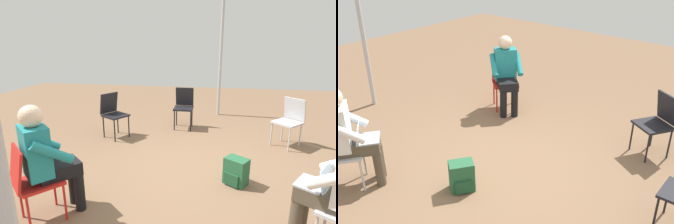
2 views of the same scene
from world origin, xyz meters
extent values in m
plane|color=brown|center=(0.00, 0.00, 0.00)|extent=(14.00, 14.00, 0.00)
cube|color=red|center=(-1.25, 1.40, 0.43)|extent=(0.56, 0.56, 0.03)
cylinder|color=red|center=(-1.01, 1.42, 0.21)|extent=(0.02, 0.02, 0.42)
cylinder|color=red|center=(-1.23, 1.16, 0.21)|extent=(0.02, 0.02, 0.42)
cylinder|color=red|center=(-1.27, 1.64, 0.21)|extent=(0.02, 0.02, 0.42)
cylinder|color=red|center=(-1.49, 1.38, 0.21)|extent=(0.02, 0.02, 0.42)
cube|color=red|center=(-1.39, 1.52, 0.65)|extent=(0.32, 0.35, 0.40)
cube|color=#B7B7BC|center=(1.24, -1.61, 0.43)|extent=(0.57, 0.57, 0.03)
cylinder|color=#B7B7BC|center=(1.00, -1.61, 0.21)|extent=(0.02, 0.02, 0.42)
cylinder|color=#B7B7BC|center=(1.24, -1.37, 0.21)|extent=(0.02, 0.02, 0.42)
cylinder|color=#B7B7BC|center=(1.24, -1.85, 0.21)|extent=(0.02, 0.02, 0.42)
cylinder|color=#B7B7BC|center=(1.48, -1.61, 0.21)|extent=(0.02, 0.02, 0.42)
cube|color=#B7B7BC|center=(1.38, -1.74, 0.65)|extent=(0.34, 0.33, 0.40)
cube|color=black|center=(1.93, 0.28, 0.43)|extent=(0.40, 0.40, 0.03)
cylinder|color=black|center=(1.76, 0.11, 0.21)|extent=(0.02, 0.02, 0.42)
cylinder|color=black|center=(1.76, 0.45, 0.21)|extent=(0.02, 0.02, 0.42)
cylinder|color=black|center=(2.10, 0.11, 0.21)|extent=(0.02, 0.02, 0.42)
cylinder|color=black|center=(2.10, 0.45, 0.21)|extent=(0.02, 0.02, 0.42)
cube|color=black|center=(2.12, 0.28, 0.65)|extent=(0.09, 0.38, 0.40)
cylinder|color=#B7B7BC|center=(-1.05, -1.40, 0.21)|extent=(0.02, 0.02, 0.42)
cube|color=black|center=(1.18, 1.50, 0.43)|extent=(0.55, 0.55, 0.03)
cylinder|color=black|center=(1.24, 1.26, 0.21)|extent=(0.02, 0.02, 0.42)
cylinder|color=black|center=(0.95, 1.44, 0.21)|extent=(0.02, 0.02, 0.42)
cylinder|color=black|center=(1.42, 1.55, 0.21)|extent=(0.02, 0.02, 0.42)
cylinder|color=black|center=(1.13, 1.73, 0.21)|extent=(0.02, 0.02, 0.42)
cube|color=black|center=(1.28, 1.66, 0.65)|extent=(0.37, 0.28, 0.40)
cylinder|color=#4C4233|center=(-1.15, -1.09, 0.23)|extent=(0.11, 0.11, 0.45)
cylinder|color=#4C4233|center=(-1.01, -1.20, 0.23)|extent=(0.11, 0.11, 0.45)
cube|color=#4C4233|center=(-1.18, -1.28, 0.51)|extent=(0.49, 0.52, 0.14)
cylinder|color=silver|center=(-1.39, -1.24, 0.80)|extent=(0.30, 0.38, 0.31)
cube|color=#9EA0A5|center=(-1.11, -1.19, 0.59)|extent=(0.37, 0.35, 0.02)
cube|color=#B2D1F2|center=(-1.17, -1.28, 0.70)|extent=(0.28, 0.21, 0.20)
cylinder|color=black|center=(-0.92, 1.23, 0.23)|extent=(0.11, 0.11, 0.45)
cylinder|color=black|center=(-1.04, 1.10, 0.23)|extent=(0.11, 0.11, 0.45)
cube|color=black|center=(-1.11, 1.28, 0.51)|extent=(0.51, 0.50, 0.14)
cube|color=teal|center=(-1.25, 1.40, 0.77)|extent=(0.39, 0.40, 0.52)
sphere|color=beige|center=(-1.25, 1.40, 1.13)|extent=(0.22, 0.22, 0.22)
cylinder|color=teal|center=(-1.04, 1.49, 0.80)|extent=(0.36, 0.33, 0.31)
cylinder|color=teal|center=(-1.31, 1.18, 0.80)|extent=(0.36, 0.33, 0.31)
cube|color=#235B38|center=(-0.20, -0.64, 0.18)|extent=(0.32, 0.34, 0.36)
cube|color=#1C492C|center=(-0.20, -0.64, 0.10)|extent=(0.32, 0.30, 0.16)
cylinder|color=#B2B2B7|center=(3.12, -0.47, 1.35)|extent=(0.07, 0.07, 2.70)
camera|label=1|loc=(-3.38, -0.27, 1.83)|focal=28.00mm
camera|label=2|loc=(2.46, -3.05, 2.74)|focal=40.00mm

